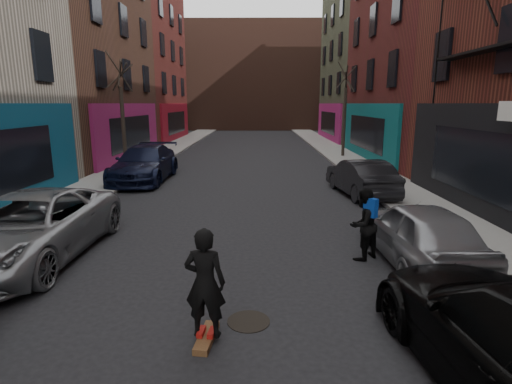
{
  "coord_description": "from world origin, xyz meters",
  "views": [
    {
      "loc": [
        0.64,
        -2.32,
        3.49
      ],
      "look_at": [
        0.58,
        6.18,
        1.6
      ],
      "focal_mm": 28.0,
      "sensor_mm": 36.0,
      "label": 1
    }
  ],
  "objects_px": {
    "skateboard": "(207,337)",
    "pedestrian": "(363,224)",
    "parked_left_far": "(29,227)",
    "skateboarder": "(205,283)",
    "parked_right_end": "(361,177)",
    "tree_left_far": "(122,106)",
    "parked_right_far": "(419,233)",
    "tree_right_far": "(345,103)",
    "manhole": "(249,321)",
    "parked_left_end": "(145,163)"
  },
  "relations": [
    {
      "from": "parked_left_end",
      "to": "parked_right_far",
      "type": "distance_m",
      "value": 13.09
    },
    {
      "from": "tree_left_far",
      "to": "skateboard",
      "type": "distance_m",
      "value": 16.47
    },
    {
      "from": "tree_left_far",
      "to": "parked_left_end",
      "type": "height_order",
      "value": "tree_left_far"
    },
    {
      "from": "parked_left_far",
      "to": "pedestrian",
      "type": "distance_m",
      "value": 7.55
    },
    {
      "from": "parked_right_end",
      "to": "parked_left_far",
      "type": "bearing_deg",
      "value": 28.24
    },
    {
      "from": "parked_right_far",
      "to": "skateboarder",
      "type": "xyz_separation_m",
      "value": [
        -4.33,
        -3.04,
        0.23
      ]
    },
    {
      "from": "tree_left_far",
      "to": "manhole",
      "type": "height_order",
      "value": "tree_left_far"
    },
    {
      "from": "skateboarder",
      "to": "tree_right_far",
      "type": "bearing_deg",
      "value": -99.88
    },
    {
      "from": "tree_left_far",
      "to": "pedestrian",
      "type": "relative_size",
      "value": 3.97
    },
    {
      "from": "parked_right_end",
      "to": "pedestrian",
      "type": "distance_m",
      "value": 6.77
    },
    {
      "from": "tree_right_far",
      "to": "parked_right_end",
      "type": "relative_size",
      "value": 1.59
    },
    {
      "from": "parked_right_far",
      "to": "tree_left_far",
      "type": "bearing_deg",
      "value": -51.48
    },
    {
      "from": "parked_left_far",
      "to": "parked_left_end",
      "type": "xyz_separation_m",
      "value": [
        -0.05,
        9.52,
        0.05
      ]
    },
    {
      "from": "parked_left_far",
      "to": "parked_right_end",
      "type": "bearing_deg",
      "value": 36.88
    },
    {
      "from": "tree_right_far",
      "to": "parked_right_far",
      "type": "height_order",
      "value": "tree_right_far"
    },
    {
      "from": "parked_right_far",
      "to": "parked_left_end",
      "type": "bearing_deg",
      "value": -50.39
    },
    {
      "from": "parked_right_far",
      "to": "skateboarder",
      "type": "relative_size",
      "value": 2.49
    },
    {
      "from": "parked_left_far",
      "to": "skateboarder",
      "type": "bearing_deg",
      "value": -35.15
    },
    {
      "from": "parked_right_end",
      "to": "parked_left_end",
      "type": "bearing_deg",
      "value": -25.13
    },
    {
      "from": "tree_right_far",
      "to": "manhole",
      "type": "distance_m",
      "value": 21.49
    },
    {
      "from": "tree_right_far",
      "to": "parked_left_far",
      "type": "distance_m",
      "value": 20.92
    },
    {
      "from": "tree_left_far",
      "to": "parked_right_end",
      "type": "distance_m",
      "value": 12.24
    },
    {
      "from": "parked_right_far",
      "to": "skateboard",
      "type": "xyz_separation_m",
      "value": [
        -4.33,
        -3.04,
        -0.66
      ]
    },
    {
      "from": "parked_right_end",
      "to": "skateboarder",
      "type": "xyz_separation_m",
      "value": [
        -4.74,
        -9.85,
        0.23
      ]
    },
    {
      "from": "parked_left_far",
      "to": "parked_right_end",
      "type": "height_order",
      "value": "parked_left_far"
    },
    {
      "from": "tree_left_far",
      "to": "parked_right_end",
      "type": "height_order",
      "value": "tree_left_far"
    },
    {
      "from": "parked_left_far",
      "to": "parked_left_end",
      "type": "height_order",
      "value": "parked_left_end"
    },
    {
      "from": "parked_left_far",
      "to": "parked_right_end",
      "type": "xyz_separation_m",
      "value": [
        9.15,
        6.63,
        -0.05
      ]
    },
    {
      "from": "skateboard",
      "to": "manhole",
      "type": "bearing_deg",
      "value": 47.92
    },
    {
      "from": "tree_right_far",
      "to": "parked_left_end",
      "type": "xyz_separation_m",
      "value": [
        -10.8,
        -8.21,
        -2.73
      ]
    },
    {
      "from": "parked_left_far",
      "to": "parked_left_end",
      "type": "distance_m",
      "value": 9.52
    },
    {
      "from": "tree_right_far",
      "to": "parked_right_end",
      "type": "xyz_separation_m",
      "value": [
        -1.6,
        -11.1,
        -2.83
      ]
    },
    {
      "from": "parked_right_end",
      "to": "tree_left_far",
      "type": "bearing_deg",
      "value": -32.98
    },
    {
      "from": "skateboard",
      "to": "skateboarder",
      "type": "relative_size",
      "value": 0.48
    },
    {
      "from": "tree_left_far",
      "to": "pedestrian",
      "type": "height_order",
      "value": "tree_left_far"
    },
    {
      "from": "parked_left_end",
      "to": "parked_right_end",
      "type": "xyz_separation_m",
      "value": [
        9.2,
        -2.89,
        -0.1
      ]
    },
    {
      "from": "tree_left_far",
      "to": "tree_right_far",
      "type": "height_order",
      "value": "tree_right_far"
    },
    {
      "from": "skateboard",
      "to": "parked_left_end",
      "type": "bearing_deg",
      "value": 116.26
    },
    {
      "from": "tree_right_far",
      "to": "parked_left_far",
      "type": "relative_size",
      "value": 1.26
    },
    {
      "from": "parked_left_far",
      "to": "parked_left_end",
      "type": "relative_size",
      "value": 0.98
    },
    {
      "from": "skateboard",
      "to": "pedestrian",
      "type": "xyz_separation_m",
      "value": [
        3.14,
        3.27,
        0.78
      ]
    },
    {
      "from": "tree_left_far",
      "to": "manhole",
      "type": "relative_size",
      "value": 9.29
    },
    {
      "from": "parked_left_far",
      "to": "manhole",
      "type": "height_order",
      "value": "parked_left_far"
    },
    {
      "from": "skateboard",
      "to": "tree_left_far",
      "type": "bearing_deg",
      "value": 119.03
    },
    {
      "from": "parked_right_far",
      "to": "skateboard",
      "type": "bearing_deg",
      "value": 32.47
    },
    {
      "from": "tree_left_far",
      "to": "parked_left_end",
      "type": "relative_size",
      "value": 1.17
    },
    {
      "from": "tree_right_far",
      "to": "parked_right_end",
      "type": "bearing_deg",
      "value": -98.2
    },
    {
      "from": "tree_left_far",
      "to": "parked_right_far",
      "type": "height_order",
      "value": "tree_left_far"
    },
    {
      "from": "pedestrian",
      "to": "tree_left_far",
      "type": "bearing_deg",
      "value": -89.16
    },
    {
      "from": "tree_left_far",
      "to": "manhole",
      "type": "xyz_separation_m",
      "value": [
        6.68,
        -14.41,
        -3.37
      ]
    }
  ]
}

